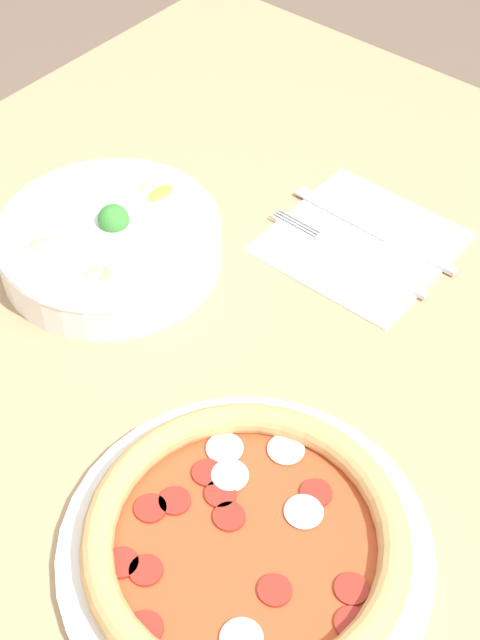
# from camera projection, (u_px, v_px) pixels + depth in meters

# --- Properties ---
(dining_table) EXTENTS (1.30, 0.91, 0.73)m
(dining_table) POSITION_uv_depth(u_px,v_px,m) (132.00, 457.00, 0.88)
(dining_table) COLOR tan
(dining_table) RESTS_ON ground_plane
(pizza) EXTENTS (0.29, 0.29, 0.04)m
(pizza) POSITION_uv_depth(u_px,v_px,m) (246.00, 543.00, 0.69)
(pizza) COLOR white
(pizza) RESTS_ON dining_table
(bowl) EXTENTS (0.23, 0.23, 0.07)m
(bowl) POSITION_uv_depth(u_px,v_px,m) (110.00, 241.00, 0.91)
(bowl) COLOR white
(bowl) RESTS_ON dining_table
(napkin) EXTENTS (0.18, 0.18, 0.00)m
(napkin) POSITION_uv_depth(u_px,v_px,m) (361.00, 243.00, 0.94)
(napkin) COLOR white
(napkin) RESTS_ON dining_table
(fork) EXTENTS (0.02, 0.19, 0.00)m
(fork) POSITION_uv_depth(u_px,v_px,m) (349.00, 254.00, 0.93)
(fork) COLOR silver
(fork) RESTS_ON napkin
(knife) EXTENTS (0.02, 0.20, 0.01)m
(knife) POSITION_uv_depth(u_px,v_px,m) (380.00, 233.00, 0.95)
(knife) COLOR silver
(knife) RESTS_ON napkin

